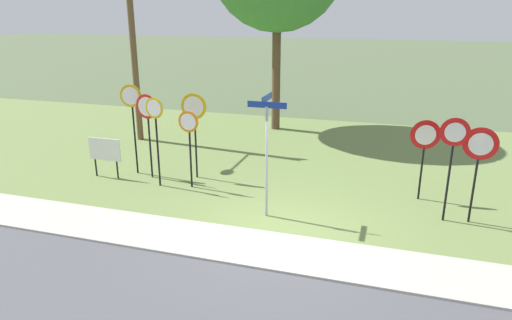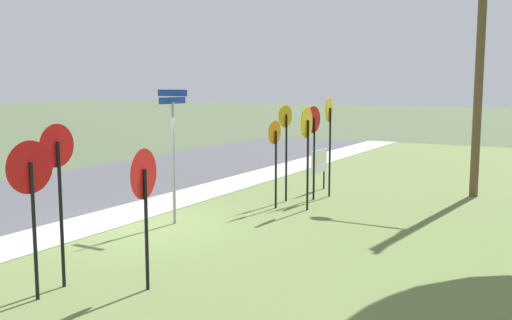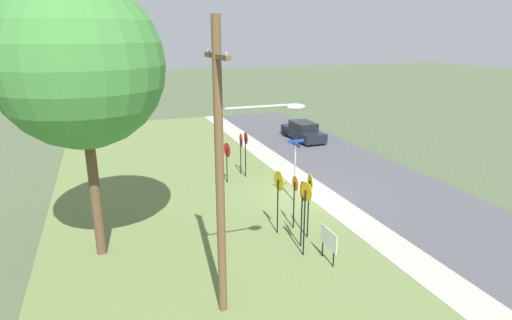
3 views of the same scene
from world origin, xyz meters
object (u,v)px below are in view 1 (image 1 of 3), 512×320
object	(u,v)px
stop_sign_near_right	(148,118)
yield_sign_near_right	(425,141)
street_name_post	(267,146)
utility_pole	(129,24)
stop_sign_far_left	(132,110)
stop_sign_near_left	(156,124)
yield_sign_near_left	(479,153)
notice_board	(105,151)
stop_sign_far_right	(189,134)
yield_sign_far_left	(453,146)
stop_sign_far_center	(194,117)

from	to	relation	value
stop_sign_near_right	yield_sign_near_right	world-z (taller)	stop_sign_near_right
street_name_post	utility_pole	world-z (taller)	utility_pole
stop_sign_near_right	stop_sign_far_left	distance (m)	0.69
stop_sign_near_left	yield_sign_near_left	size ratio (longest dim) A/B	1.10
yield_sign_near_left	notice_board	bearing A→B (deg)	-176.03
yield_sign_near_right	utility_pole	distance (m)	11.39
stop_sign_near_right	notice_board	world-z (taller)	stop_sign_near_right
stop_sign_far_right	street_name_post	world-z (taller)	street_name_post
yield_sign_near_right	yield_sign_far_left	bearing A→B (deg)	-75.83
yield_sign_near_left	street_name_post	world-z (taller)	street_name_post
stop_sign_far_center	stop_sign_far_right	size ratio (longest dim) A/B	1.16
stop_sign_near_right	stop_sign_far_right	world-z (taller)	stop_sign_near_right
stop_sign_far_center	yield_sign_near_left	distance (m)	7.77
stop_sign_far_right	yield_sign_near_right	world-z (taller)	stop_sign_far_right
stop_sign_far_center	yield_sign_far_left	size ratio (longest dim) A/B	1.01
stop_sign_near_right	yield_sign_far_left	size ratio (longest dim) A/B	1.00
stop_sign_far_center	yield_sign_near_right	xyz separation A→B (m)	(6.57, 0.21, -0.28)
stop_sign_near_right	street_name_post	xyz separation A→B (m)	(4.19, -1.64, -0.07)
yield_sign_near_left	notice_board	xyz separation A→B (m)	(-10.40, 0.15, -0.96)
yield_sign_near_right	stop_sign_far_right	bearing A→B (deg)	179.30
stop_sign_far_right	yield_sign_near_right	size ratio (longest dim) A/B	1.02
stop_sign_near_right	stop_sign_far_center	bearing A→B (deg)	24.03
utility_pole	street_name_post	bearing A→B (deg)	-37.70
stop_sign_far_left	notice_board	distance (m)	1.53
yield_sign_near_left	street_name_post	size ratio (longest dim) A/B	0.78
street_name_post	utility_pole	distance (m)	9.10
stop_sign_near_left	stop_sign_far_center	distance (m)	1.24
yield_sign_near_right	yield_sign_far_left	world-z (taller)	yield_sign_far_left
stop_sign_far_center	utility_pole	distance (m)	5.79
notice_board	stop_sign_far_left	bearing A→B (deg)	39.87
stop_sign_near_right	utility_pole	bearing A→B (deg)	133.17
utility_pole	stop_sign_far_right	bearing A→B (deg)	-43.94
stop_sign_near_left	notice_board	distance (m)	2.20
stop_sign_near_left	notice_board	world-z (taller)	stop_sign_near_left
stop_sign_far_right	yield_sign_near_right	xyz separation A→B (m)	(6.37, 1.02, 0.03)
stop_sign_near_right	yield_sign_far_left	world-z (taller)	stop_sign_near_right
utility_pole	stop_sign_near_right	bearing A→B (deg)	-53.79
yield_sign_near_right	utility_pole	size ratio (longest dim) A/B	0.27
stop_sign_far_center	yield_sign_near_left	size ratio (longest dim) A/B	1.10
yield_sign_near_right	yield_sign_far_left	distance (m)	1.39
stop_sign_near_right	notice_board	bearing A→B (deg)	-157.17
stop_sign_near_left	yield_sign_far_left	distance (m)	7.88
stop_sign_far_center	yield_sign_near_left	xyz separation A→B (m)	(7.71, -0.95, -0.15)
yield_sign_near_left	yield_sign_near_right	size ratio (longest dim) A/B	1.07
stop_sign_far_center	yield_sign_far_left	world-z (taller)	stop_sign_far_center
yield_sign_far_left	yield_sign_near_left	bearing A→B (deg)	8.67
notice_board	yield_sign_near_right	bearing A→B (deg)	5.98
stop_sign_far_right	utility_pole	xyz separation A→B (m)	(-4.23, 4.08, 2.86)
stop_sign_far_left	stop_sign_near_left	bearing A→B (deg)	-39.28
street_name_post	notice_board	size ratio (longest dim) A/B	2.47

